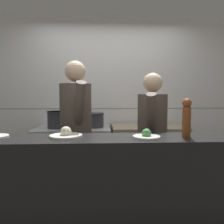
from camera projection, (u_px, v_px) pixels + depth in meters
name	position (u px, v px, depth m)	size (l,w,h in m)	color
wall_back_tiled	(110.00, 99.00, 3.56)	(8.00, 0.06, 2.60)	white
oven_range	(74.00, 158.00, 3.20)	(1.07, 0.71, 0.90)	#232326
prep_counter	(147.00, 156.00, 3.26)	(1.06, 0.65, 0.91)	gray
pass_counter	(118.00, 195.00, 1.90)	(3.03, 0.45, 1.01)	black
stock_pot	(58.00, 119.00, 3.10)	(0.30, 0.30, 0.24)	#2D2D33
sauce_pot	(94.00, 120.00, 3.17)	(0.31, 0.31, 0.21)	#2D2D33
mixing_bowl_steel	(144.00, 123.00, 3.23)	(0.21, 0.21, 0.09)	#B7BABF
chefs_knife	(149.00, 127.00, 3.06)	(0.32, 0.16, 0.02)	#B7BABF
plated_dish_appetiser	(66.00, 134.00, 1.88)	(0.28, 0.28, 0.10)	white
plated_dish_dessert	(146.00, 136.00, 1.84)	(0.23, 0.23, 0.08)	white
pepper_mill	(187.00, 117.00, 1.87)	(0.08, 0.08, 0.33)	brown
chef_head_cook	(76.00, 130.00, 2.48)	(0.44, 0.76, 1.75)	black
chef_sous	(152.00, 137.00, 2.45)	(0.41, 0.70, 1.61)	black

